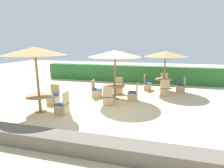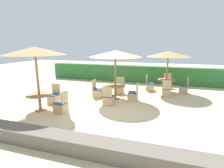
{
  "view_description": "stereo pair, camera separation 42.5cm",
  "coord_description": "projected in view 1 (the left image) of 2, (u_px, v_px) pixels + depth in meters",
  "views": [
    {
      "loc": [
        2.03,
        -7.37,
        2.76
      ],
      "look_at": [
        0.0,
        0.6,
        0.9
      ],
      "focal_mm": 28.0,
      "sensor_mm": 36.0,
      "label": 1
    },
    {
      "loc": [
        2.44,
        -7.25,
        2.76
      ],
      "look_at": [
        0.0,
        0.6,
        0.9
      ],
      "focal_mm": 28.0,
      "sensor_mm": 36.0,
      "label": 2
    }
  ],
  "objects": [
    {
      "name": "patio_chair_back_right_south",
      "position": [
        165.0,
        91.0,
        9.65
      ],
      "size": [
        0.46,
        0.46,
        0.93
      ],
      "color": "tan",
      "rests_on": "ground_plane"
    },
    {
      "name": "patio_chair_back_right_west",
      "position": [
        147.0,
        86.0,
        10.83
      ],
      "size": [
        0.46,
        0.46,
        0.93
      ],
      "rotation": [
        0.0,
        0.0,
        -1.57
      ],
      "color": "tan",
      "rests_on": "ground_plane"
    },
    {
      "name": "patio_chair_back_right_north",
      "position": [
        164.0,
        83.0,
        11.5
      ],
      "size": [
        0.46,
        0.46,
        0.93
      ],
      "rotation": [
        0.0,
        0.0,
        3.14
      ],
      "color": "tan",
      "rests_on": "ground_plane"
    },
    {
      "name": "hedge_row",
      "position": [
        128.0,
        74.0,
        13.24
      ],
      "size": [
        13.0,
        0.7,
        1.22
      ],
      "primitive_type": "cube",
      "color": "#2D6B33",
      "rests_on": "ground_plane"
    },
    {
      "name": "patio_chair_center_south",
      "position": [
        109.0,
        100.0,
        8.11
      ],
      "size": [
        0.46,
        0.46,
        0.93
      ],
      "color": "tan",
      "rests_on": "ground_plane"
    },
    {
      "name": "patio_chair_front_left_east",
      "position": [
        62.0,
        107.0,
        7.09
      ],
      "size": [
        0.46,
        0.46,
        0.93
      ],
      "rotation": [
        0.0,
        0.0,
        1.57
      ],
      "color": "tan",
      "rests_on": "ground_plane"
    },
    {
      "name": "round_table_back_right",
      "position": [
        164.0,
        82.0,
        10.53
      ],
      "size": [
        1.05,
        1.05,
        0.74
      ],
      "color": "#93704C",
      "rests_on": "ground_plane"
    },
    {
      "name": "parasol_center",
      "position": [
        115.0,
        54.0,
        8.61
      ],
      "size": [
        2.63,
        2.63,
        2.49
      ],
      "color": "#93704C",
      "rests_on": "ground_plane"
    },
    {
      "name": "patio_chair_center_north",
      "position": [
        118.0,
        89.0,
        10.0
      ],
      "size": [
        0.46,
        0.46,
        0.93
      ],
      "rotation": [
        0.0,
        0.0,
        3.14
      ],
      "color": "tan",
      "rests_on": "ground_plane"
    },
    {
      "name": "patio_chair_center_east",
      "position": [
        133.0,
        95.0,
        8.78
      ],
      "size": [
        0.46,
        0.46,
        0.93
      ],
      "rotation": [
        0.0,
        0.0,
        1.57
      ],
      "color": "tan",
      "rests_on": "ground_plane"
    },
    {
      "name": "round_table_center",
      "position": [
        115.0,
        88.0,
        9.0
      ],
      "size": [
        1.03,
        1.03,
        0.71
      ],
      "color": "#93704C",
      "rests_on": "ground_plane"
    },
    {
      "name": "parasol_front_left",
      "position": [
        35.0,
        51.0,
        6.8
      ],
      "size": [
        2.45,
        2.45,
        2.68
      ],
      "color": "#93704C",
      "rests_on": "ground_plane"
    },
    {
      "name": "parasol_back_right",
      "position": [
        166.0,
        54.0,
        10.16
      ],
      "size": [
        2.48,
        2.48,
        2.4
      ],
      "color": "#93704C",
      "rests_on": "ground_plane"
    },
    {
      "name": "patio_chair_front_left_north",
      "position": [
        54.0,
        99.0,
        8.23
      ],
      "size": [
        0.46,
        0.46,
        0.93
      ],
      "rotation": [
        0.0,
        0.0,
        3.14
      ],
      "color": "tan",
      "rests_on": "ground_plane"
    },
    {
      "name": "stone_border",
      "position": [
        73.0,
        143.0,
        4.61
      ],
      "size": [
        10.0,
        0.56,
        0.41
      ],
      "primitive_type": "cube",
      "color": "#6B6056",
      "rests_on": "ground_plane"
    },
    {
      "name": "patio_chair_center_west",
      "position": [
        97.0,
        92.0,
        9.34
      ],
      "size": [
        0.46,
        0.46,
        0.93
      ],
      "rotation": [
        0.0,
        0.0,
        -1.57
      ],
      "color": "tan",
      "rests_on": "ground_plane"
    },
    {
      "name": "patio_chair_back_right_east",
      "position": [
        181.0,
        88.0,
        10.32
      ],
      "size": [
        0.46,
        0.46,
        0.93
      ],
      "rotation": [
        0.0,
        0.0,
        1.57
      ],
      "color": "tan",
      "rests_on": "ground_plane"
    },
    {
      "name": "ground_plane",
      "position": [
        109.0,
        106.0,
        8.06
      ],
      "size": [
        40.0,
        40.0,
        0.0
      ],
      "primitive_type": "plane",
      "color": "beige"
    },
    {
      "name": "round_table_front_left",
      "position": [
        39.0,
        99.0,
        7.23
      ],
      "size": [
        1.07,
        1.07,
        0.72
      ],
      "color": "#93704C",
      "rests_on": "ground_plane"
    }
  ]
}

